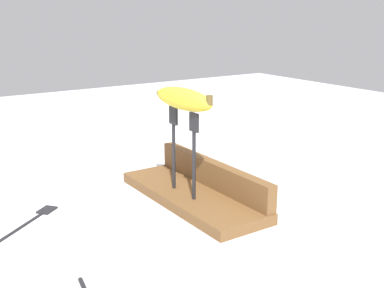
# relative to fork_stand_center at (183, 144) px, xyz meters

# --- Properties ---
(ground_plane) EXTENTS (3.00, 3.00, 0.00)m
(ground_plane) POSITION_rel_fork_stand_center_xyz_m (0.00, 0.02, -0.12)
(ground_plane) COLOR silver
(wooden_board) EXTENTS (0.37, 0.13, 0.02)m
(wooden_board) POSITION_rel_fork_stand_center_xyz_m (0.00, 0.02, -0.11)
(wooden_board) COLOR brown
(wooden_board) RESTS_ON ground
(board_backstop) EXTENTS (0.36, 0.02, 0.05)m
(board_backstop) POSITION_rel_fork_stand_center_xyz_m (0.00, 0.07, -0.08)
(board_backstop) COLOR brown
(board_backstop) RESTS_ON wooden_board
(fork_stand_center) EXTENTS (0.10, 0.01, 0.17)m
(fork_stand_center) POSITION_rel_fork_stand_center_xyz_m (0.00, 0.00, 0.00)
(fork_stand_center) COLOR black
(fork_stand_center) RESTS_ON wooden_board
(banana_raised_center) EXTENTS (0.18, 0.05, 0.04)m
(banana_raised_center) POSITION_rel_fork_stand_center_xyz_m (-0.00, -0.00, 0.09)
(banana_raised_center) COLOR yellow
(banana_raised_center) RESTS_ON fork_stand_center
(fork_fallen_far) EXTENTS (0.12, 0.15, 0.01)m
(fork_fallen_far) POSITION_rel_fork_stand_center_xyz_m (-0.09, -0.28, -0.12)
(fork_fallen_far) COLOR black
(fork_fallen_far) RESTS_ON ground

